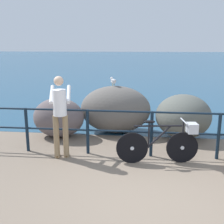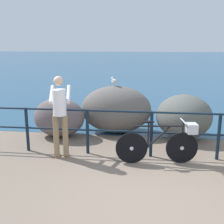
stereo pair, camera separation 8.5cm
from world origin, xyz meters
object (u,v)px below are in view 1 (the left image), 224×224
object	(u,v)px
bicycle	(165,142)
person_at_railing	(60,113)
breakwater_boulder_left	(59,118)
seagull	(113,81)
breakwater_boulder_main	(115,109)
breakwater_boulder_right	(183,116)

from	to	relation	value
bicycle	person_at_railing	xyz separation A→B (m)	(-2.20, 0.05, 0.53)
breakwater_boulder_left	seagull	xyz separation A→B (m)	(1.39, 0.60, 0.92)
bicycle	seagull	xyz separation A→B (m)	(-1.28, 2.03, 0.98)
breakwater_boulder_main	breakwater_boulder_right	size ratio (longest dim) A/B	1.35
bicycle	person_at_railing	bearing A→B (deg)	170.65
breakwater_boulder_right	seagull	distance (m)	2.09
bicycle	person_at_railing	world-z (taller)	person_at_railing
person_at_railing	breakwater_boulder_main	world-z (taller)	person_at_railing
breakwater_boulder_main	breakwater_boulder_right	xyz separation A→B (m)	(1.82, -0.26, -0.08)
bicycle	breakwater_boulder_main	bearing A→B (deg)	113.30
breakwater_boulder_left	breakwater_boulder_right	world-z (taller)	breakwater_boulder_right
bicycle	breakwater_boulder_right	world-z (taller)	breakwater_boulder_right
bicycle	breakwater_boulder_main	world-z (taller)	breakwater_boulder_main
breakwater_boulder_right	seagull	size ratio (longest dim) A/B	4.43
breakwater_boulder_left	seagull	world-z (taller)	seagull
person_at_railing	breakwater_boulder_right	distance (m)	3.30
breakwater_boulder_left	seagull	bearing A→B (deg)	23.41
breakwater_boulder_main	seagull	bearing A→B (deg)	153.98
breakwater_boulder_right	breakwater_boulder_main	bearing A→B (deg)	171.99
bicycle	breakwater_boulder_left	world-z (taller)	breakwater_boulder_left
breakwater_boulder_main	breakwater_boulder_left	distance (m)	1.57
person_at_railing	seagull	distance (m)	2.23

